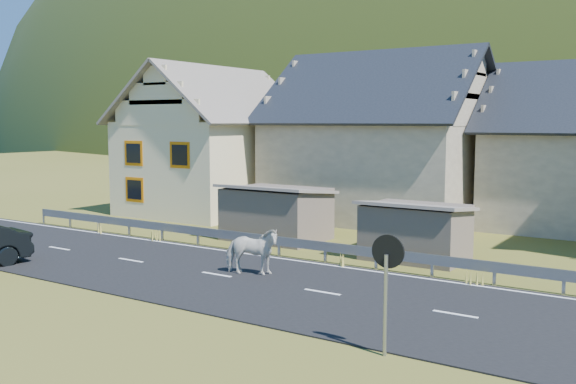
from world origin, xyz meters
The scene contains 11 objects.
ground centered at (0.00, 0.00, 0.00)m, with size 160.00×160.00×0.00m, color #494D18.
road centered at (0.00, 0.00, 0.02)m, with size 60.00×7.00×0.04m, color black.
lane_markings centered at (0.00, 0.00, 0.04)m, with size 60.00×6.60×0.01m, color silver.
guardrail centered at (0.00, 3.68, 0.56)m, with size 28.10×0.09×0.75m.
shed_left centered at (-2.00, 6.50, 1.10)m, with size 4.30×3.30×2.40m, color #6B5C4F.
shed_right centered at (4.50, 6.00, 1.00)m, with size 3.80×2.90×2.20m, color #6B5C4F.
house_cream centered at (-10.00, 12.00, 4.36)m, with size 7.80×9.80×8.30m.
house_stone_a centered at (-1.00, 15.00, 4.63)m, with size 10.80×9.80×8.90m.
conifer_patch centered at (-55.00, 110.00, 6.00)m, with size 76.00×50.00×28.00m, color black.
horse centered at (0.96, 0.63, 0.83)m, with size 1.87×0.85×1.58m, color beige.
traffic_mirror centered at (7.65, -3.57, 1.94)m, with size 0.74×0.21×2.65m.
Camera 1 is at (13.18, -16.02, 5.05)m, focal length 40.00 mm.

